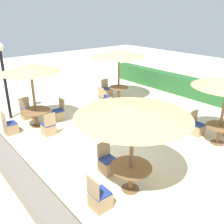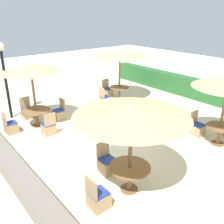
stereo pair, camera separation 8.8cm
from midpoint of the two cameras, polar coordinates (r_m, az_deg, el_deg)
The scene contains 20 objects.
ground_plane at distance 9.60m, azimuth -2.53°, elevation -5.84°, with size 40.00×40.00×0.00m, color beige.
hedge_row at distance 14.28m, azimuth 20.20°, elevation 4.59°, with size 13.00×0.70×1.05m, color #28602D.
stone_border at distance 8.22m, azimuth -22.09°, elevation -10.93°, with size 10.00×0.56×0.47m, color slate.
lamp_post at distance 11.54m, azimuth -23.39°, elevation 9.63°, with size 0.36×0.36×3.32m.
parasol_front_right at distance 5.92m, azimuth 4.91°, elevation 0.34°, with size 2.87×2.87×2.48m.
round_table_front_right at distance 6.76m, azimuth 4.43°, elevation -13.39°, with size 1.10×1.10×0.73m.
patio_chair_front_right_west at distance 7.60m, azimuth -0.84°, elevation -11.73°, with size 0.46×0.46×0.93m.
patio_chair_front_right_south at distance 6.42m, azimuth -2.80°, elevation -19.16°, with size 0.46×0.46×0.93m.
round_table_back_right at distance 9.72m, azimuth 23.64°, elevation -3.88°, with size 0.97×0.97×0.71m.
patio_chair_back_right_west at distance 10.26m, azimuth 19.09°, elevation -3.56°, with size 0.46×0.46×0.93m.
parasol_back_left at distance 12.99m, azimuth 1.99°, elevation 13.18°, with size 2.82×2.82×2.65m.
round_table_back_left at distance 13.42m, azimuth 1.88°, elevation 5.06°, with size 1.03×1.03×0.72m.
patio_chair_back_left_west at distance 14.19m, azimuth -0.85°, elevation 4.77°, with size 0.46×0.46×0.93m.
patio_chair_back_left_south at distance 12.85m, azimuth -1.50°, elevation 2.89°, with size 0.46×0.46×0.93m.
parasol_front_left at distance 10.23m, azimuth -17.85°, elevation 9.49°, with size 2.33×2.33×2.62m.
round_table_front_left at distance 10.77m, azimuth -16.70°, elevation -0.22°, with size 1.20×1.20×0.70m.
patio_chair_front_left_east at distance 10.02m, azimuth -14.00°, elevation -3.57°, with size 0.46×0.46×0.93m.
patio_chair_front_left_north at distance 11.30m, azimuth -11.76°, elevation -0.36°, with size 0.46×0.46×0.93m.
patio_chair_front_left_south at distance 10.59m, azimuth -21.91°, elevation -3.15°, with size 0.46×0.46×0.93m.
patio_chair_front_left_west at distance 11.83m, azimuth -18.55°, elevation -0.06°, with size 0.46×0.46×0.93m.
Camera 2 is at (6.86, -4.98, 4.50)m, focal length 40.00 mm.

